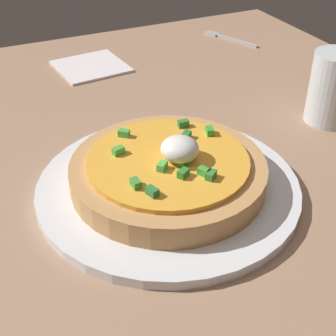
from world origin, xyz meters
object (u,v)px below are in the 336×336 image
plate (168,187)px  pizza (168,171)px  fork (226,38)px  napkin (91,66)px  cup_near (332,92)px

plate → pizza: size_ratio=1.36×
plate → fork: (31.44, 39.95, -0.33)cm
fork → napkin: bearing=71.9°
plate → fork: bearing=51.8°
plate → napkin: 37.80cm
cup_near → napkin: bearing=127.4°
plate → pizza: bearing=-31.6°
pizza → plate: bearing=148.4°
pizza → fork: size_ratio=1.85×
plate → cup_near: 28.25cm
pizza → napkin: bearing=85.7°
cup_near → fork: size_ratio=0.84×
pizza → fork: bearing=51.8°
pizza → cup_near: (27.41, 5.55, 1.57)cm
fork → napkin: 28.66cm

